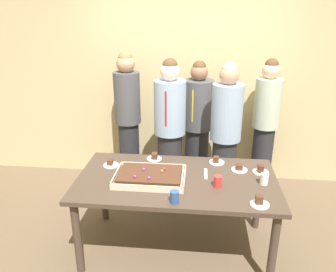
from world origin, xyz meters
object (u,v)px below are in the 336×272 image
(plated_slice_near_right, at_px, (154,157))
(drink_cup_far_end, at_px, (264,179))
(person_serving_front, at_px, (128,118))
(person_striped_tie_right, at_px, (225,136))
(plated_slice_near_left, at_px, (261,170))
(person_green_shirt_behind, at_px, (170,132))
(plated_slice_center_back, at_px, (239,168))
(drink_cup_nearest, at_px, (175,197))
(plated_slice_far_right, at_px, (111,164))
(party_table, at_px, (177,186))
(person_left_edge_reaching, at_px, (265,125))
(sheet_cake, at_px, (150,176))
(cake_server_utensil, at_px, (206,174))
(plated_slice_center_front, at_px, (259,202))
(drink_cup_middle, at_px, (218,181))
(plated_slice_far_left, at_px, (216,161))
(person_far_right_suit, at_px, (197,126))

(plated_slice_near_right, distance_m, drink_cup_far_end, 1.10)
(person_serving_front, bearing_deg, person_striped_tie_right, 51.86)
(plated_slice_near_left, height_order, person_green_shirt_behind, person_green_shirt_behind)
(plated_slice_center_back, distance_m, person_green_shirt_behind, 0.95)
(drink_cup_nearest, bearing_deg, plated_slice_far_right, 138.61)
(person_serving_front, bearing_deg, drink_cup_nearest, 3.65)
(plated_slice_far_right, distance_m, person_striped_tie_right, 1.30)
(party_table, distance_m, person_serving_front, 1.41)
(plated_slice_near_right, relative_size, person_left_edge_reaching, 0.09)
(sheet_cake, xyz_separation_m, person_green_shirt_behind, (0.09, 0.88, 0.09))
(drink_cup_far_end, bearing_deg, party_table, 177.95)
(person_green_shirt_behind, bearing_deg, cake_server_utensil, 35.39)
(plated_slice_center_front, xyz_separation_m, person_serving_front, (-1.37, 1.56, 0.13))
(plated_slice_center_front, xyz_separation_m, person_striped_tie_right, (-0.20, 1.18, 0.10))
(plated_slice_near_right, distance_m, plated_slice_center_front, 1.20)
(party_table, distance_m, drink_cup_middle, 0.40)
(plated_slice_center_front, xyz_separation_m, drink_cup_nearest, (-0.67, -0.03, 0.03))
(plated_slice_far_left, distance_m, plated_slice_center_front, 0.79)
(sheet_cake, bearing_deg, person_serving_front, 110.29)
(plated_slice_center_back, bearing_deg, plated_slice_center_front, -80.35)
(drink_cup_nearest, xyz_separation_m, drink_cup_far_end, (0.75, 0.37, 0.00))
(party_table, relative_size, person_green_shirt_behind, 1.05)
(plated_slice_far_left, relative_size, person_left_edge_reaching, 0.09)
(drink_cup_far_end, distance_m, person_green_shirt_behind, 1.25)
(plated_slice_far_right, distance_m, drink_cup_far_end, 1.45)
(plated_slice_far_left, bearing_deg, drink_cup_middle, -90.75)
(plated_slice_far_left, xyz_separation_m, person_left_edge_reaching, (0.61, 0.88, 0.09))
(plated_slice_center_front, distance_m, person_serving_front, 2.08)
(person_striped_tie_right, distance_m, person_left_edge_reaching, 0.65)
(plated_slice_far_right, relative_size, plated_slice_center_back, 1.00)
(cake_server_utensil, height_order, person_striped_tie_right, person_striped_tie_right)
(drink_cup_middle, height_order, person_left_edge_reaching, person_left_edge_reaching)
(plated_slice_center_back, bearing_deg, person_green_shirt_behind, 139.70)
(plated_slice_near_right, xyz_separation_m, drink_cup_far_end, (1.02, -0.41, 0.03))
(sheet_cake, height_order, person_serving_front, person_serving_front)
(sheet_cake, height_order, person_green_shirt_behind, person_green_shirt_behind)
(plated_slice_center_back, height_order, person_left_edge_reaching, person_left_edge_reaching)
(plated_slice_near_right, bearing_deg, party_table, -56.14)
(drink_cup_nearest, xyz_separation_m, person_striped_tie_right, (0.46, 1.22, 0.07))
(plated_slice_near_left, xyz_separation_m, plated_slice_far_left, (-0.40, 0.17, -0.00))
(plated_slice_near_left, bearing_deg, person_far_right_suit, 120.33)
(plated_slice_near_right, bearing_deg, person_far_right_suit, 63.75)
(sheet_cake, bearing_deg, party_table, 11.58)
(plated_slice_center_front, bearing_deg, drink_cup_far_end, 75.22)
(drink_cup_nearest, distance_m, drink_cup_middle, 0.45)
(plated_slice_center_back, xyz_separation_m, person_green_shirt_behind, (-0.72, 0.61, 0.11))
(cake_server_utensil, bearing_deg, party_table, -157.37)
(plated_slice_center_back, bearing_deg, drink_cup_nearest, -132.60)
(drink_cup_middle, relative_size, cake_server_utensil, 0.50)
(plated_slice_center_front, bearing_deg, plated_slice_near_right, 141.34)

